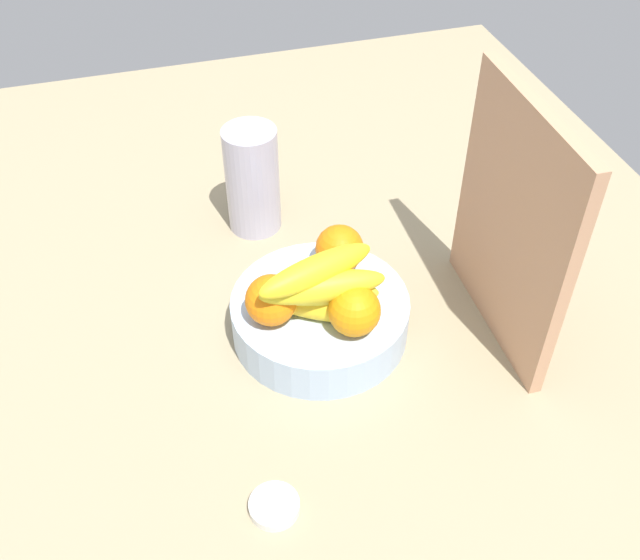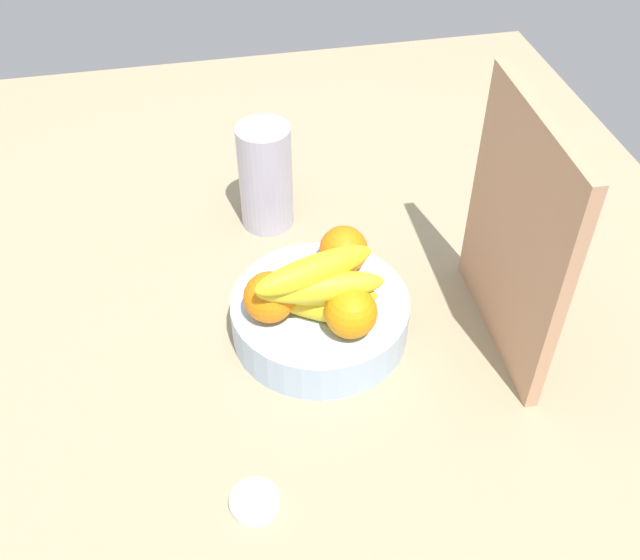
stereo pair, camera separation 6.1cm
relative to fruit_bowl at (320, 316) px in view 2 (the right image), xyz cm
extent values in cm
cube|color=gray|center=(1.47, -2.09, -4.69)|extent=(180.00, 140.00, 3.00)
cylinder|color=#A8C1DF|center=(0.00, 0.00, 0.00)|extent=(25.38, 25.38, 6.38)
sphere|color=orange|center=(-6.02, 4.70, 6.72)|extent=(7.07, 7.07, 7.07)
sphere|color=orange|center=(1.59, -7.27, 6.72)|extent=(7.07, 7.07, 7.07)
sphere|color=orange|center=(6.47, 2.85, 6.72)|extent=(7.07, 7.07, 7.07)
ellipsoid|color=yellow|center=(2.60, -1.28, 5.19)|extent=(12.17, 16.64, 4.00)
ellipsoid|color=yellow|center=(2.30, -1.27, 7.39)|extent=(8.94, 17.41, 4.00)
ellipsoid|color=yellow|center=(3.85, -0.76, 9.59)|extent=(5.05, 17.22, 4.00)
ellipsoid|color=yellow|center=(2.79, -1.32, 11.79)|extent=(8.66, 17.44, 4.00)
cube|color=tan|center=(4.98, 25.10, 14.81)|extent=(28.03, 2.42, 36.00)
cylinder|color=#B1ADC4|center=(-27.15, -3.52, 6.02)|extent=(8.80, 8.80, 18.42)
cylinder|color=silver|center=(25.90, -13.21, -2.55)|extent=(6.06, 6.06, 1.29)
camera|label=1|loc=(70.83, -20.76, 76.57)|focal=41.56mm
camera|label=2|loc=(72.30, -14.84, 76.57)|focal=41.56mm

